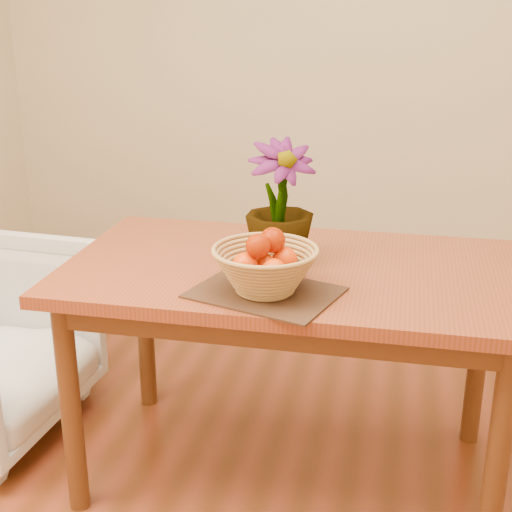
# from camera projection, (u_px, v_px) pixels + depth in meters

# --- Properties ---
(wall_back) EXTENTS (4.00, 0.02, 2.70)m
(wall_back) POSITION_uv_depth(u_px,v_px,m) (353.00, 35.00, 3.79)
(wall_back) COLOR beige
(wall_back) RESTS_ON floor
(table) EXTENTS (1.40, 0.80, 0.75)m
(table) POSITION_uv_depth(u_px,v_px,m) (291.00, 292.00, 2.23)
(table) COLOR maroon
(table) RESTS_ON floor
(placemat) EXTENTS (0.46, 0.39, 0.01)m
(placemat) POSITION_uv_depth(u_px,v_px,m) (265.00, 292.00, 1.99)
(placemat) COLOR #3A2215
(placemat) RESTS_ON table
(wicker_basket) EXTENTS (0.30, 0.30, 0.12)m
(wicker_basket) POSITION_uv_depth(u_px,v_px,m) (265.00, 271.00, 1.97)
(wicker_basket) COLOR #A27843
(wicker_basket) RESTS_ON placemat
(orange_pile) EXTENTS (0.17, 0.16, 0.13)m
(orange_pile) POSITION_uv_depth(u_px,v_px,m) (266.00, 253.00, 1.95)
(orange_pile) COLOR #D84B03
(orange_pile) RESTS_ON wicker_basket
(potted_plant) EXTENTS (0.29, 0.29, 0.38)m
(potted_plant) POSITION_uv_depth(u_px,v_px,m) (280.00, 203.00, 2.17)
(potted_plant) COLOR #154513
(potted_plant) RESTS_ON table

